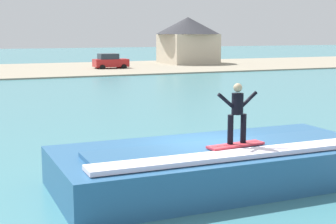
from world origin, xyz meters
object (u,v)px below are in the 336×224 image
Objects in this scene: house_gabled_white at (188,38)px; surfboard at (236,145)px; wave_crest at (218,164)px; surfer at (237,110)px; car_far_shore at (110,61)px.

surfboard is at bearing -114.11° from house_gabled_white.
wave_crest is 55.14m from house_gabled_white.
house_gabled_white reaches higher than surfboard.
surfer is 0.19× the size of house_gabled_white.
wave_crest is 1.75m from surfer.
wave_crest is 1.05× the size of house_gabled_white.
car_far_shore is (10.12, 45.52, -1.25)m from surfer.
surfer is at bearing -102.53° from car_far_shore.
car_far_shore is at bearing 77.47° from surfer.
wave_crest is 0.95m from surfboard.
surfer reaches higher than car_far_shore.
surfer is (0.25, -0.58, 1.63)m from wave_crest.
surfboard is 46.72m from car_far_shore.
house_gabled_white is (22.89, 50.08, 3.01)m from wave_crest.
wave_crest is at bearing -103.00° from car_far_shore.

